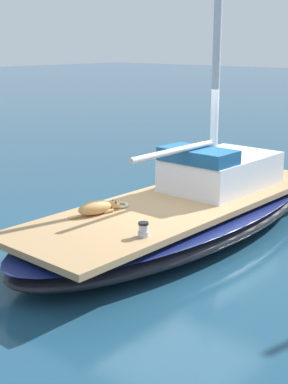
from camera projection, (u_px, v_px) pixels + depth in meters
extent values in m
plane|color=navy|center=(182.00, 236.00, 9.63)|extent=(120.00, 120.00, 0.00)
ellipsoid|color=black|center=(182.00, 221.00, 9.56)|extent=(2.51, 7.20, 0.56)
ellipsoid|color=navy|center=(182.00, 211.00, 9.51)|extent=(2.52, 7.24, 0.08)
cube|color=tan|center=(182.00, 203.00, 9.47)|extent=(2.06, 6.63, 0.10)
cylinder|color=silver|center=(176.00, 151.00, 9.07)|extent=(0.10, 2.20, 0.10)
cube|color=silver|center=(222.00, 171.00, 10.24)|extent=(1.40, 2.20, 0.60)
cube|color=navy|center=(198.00, 155.00, 9.58)|extent=(1.33, 0.70, 0.24)
ellipsoid|color=tan|center=(95.00, 208.00, 8.64)|extent=(0.37, 0.64, 0.22)
ellipsoid|color=tan|center=(114.00, 204.00, 8.86)|extent=(0.17, 0.22, 0.13)
cone|color=#45331C|center=(113.00, 200.00, 8.88)|extent=(0.05, 0.05, 0.05)
cone|color=#45331C|center=(116.00, 202.00, 8.81)|extent=(0.05, 0.05, 0.05)
cylinder|color=tan|center=(104.00, 209.00, 8.83)|extent=(0.09, 0.19, 0.06)
cylinder|color=tan|center=(108.00, 211.00, 8.74)|extent=(0.09, 0.19, 0.06)
cylinder|color=tan|center=(74.00, 217.00, 8.43)|extent=(0.07, 0.18, 0.04)
cylinder|color=#B7B7BC|center=(143.00, 234.00, 7.67)|extent=(0.16, 0.16, 0.08)
cylinder|color=#B7B7BC|center=(143.00, 228.00, 7.65)|extent=(0.13, 0.13, 0.10)
cylinder|color=black|center=(143.00, 223.00, 7.63)|extent=(0.15, 0.15, 0.03)
torus|color=beige|center=(119.00, 205.00, 9.09)|extent=(0.32, 0.32, 0.04)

